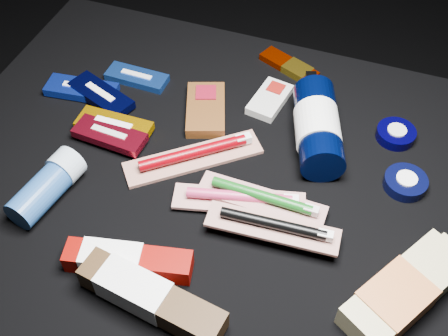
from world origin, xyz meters
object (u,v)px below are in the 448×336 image
(bodywash_bottle, at_px, (403,293))
(toothpaste_carton_red, at_px, (123,260))
(deodorant_stick, at_px, (47,186))
(lotion_bottle, at_px, (318,127))

(bodywash_bottle, relative_size, toothpaste_carton_red, 1.11)
(deodorant_stick, height_order, toothpaste_carton_red, deodorant_stick)
(lotion_bottle, relative_size, deodorant_stick, 1.69)
(bodywash_bottle, distance_m, toothpaste_carton_red, 0.40)
(lotion_bottle, distance_m, toothpaste_carton_red, 0.40)
(bodywash_bottle, bearing_deg, toothpaste_carton_red, -136.84)
(lotion_bottle, xyz_separation_m, bodywash_bottle, (0.19, -0.26, -0.02))
(lotion_bottle, bearing_deg, deodorant_stick, -163.57)
(bodywash_bottle, bearing_deg, deodorant_stick, -148.18)
(bodywash_bottle, relative_size, deodorant_stick, 1.49)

